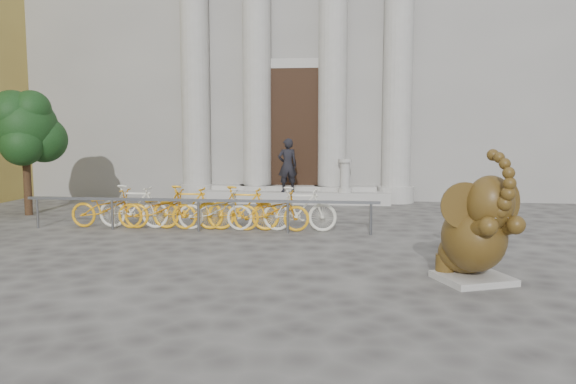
# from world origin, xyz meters

# --- Properties ---
(ground) EXTENTS (80.00, 80.00, 0.00)m
(ground) POSITION_xyz_m (0.00, 0.00, 0.00)
(ground) COLOR #474442
(ground) RESTS_ON ground
(classical_building) EXTENTS (22.00, 10.70, 12.00)m
(classical_building) POSITION_xyz_m (0.00, 14.93, 5.98)
(classical_building) COLOR gray
(classical_building) RESTS_ON ground
(entrance_steps) EXTENTS (6.00, 1.20, 0.36)m
(entrance_steps) POSITION_xyz_m (0.00, 9.40, 0.18)
(entrance_steps) COLOR #A8A59E
(entrance_steps) RESTS_ON ground
(elephant_statue) EXTENTS (1.33, 1.56, 1.97)m
(elephant_statue) POSITION_xyz_m (3.64, 0.38, 0.72)
(elephant_statue) COLOR #A8A59E
(elephant_statue) RESTS_ON ground
(bike_rack) EXTENTS (8.00, 0.53, 1.00)m
(bike_rack) POSITION_xyz_m (-1.58, 4.29, 0.50)
(bike_rack) COLOR slate
(bike_rack) RESTS_ON ground
(tree) EXTENTS (1.89, 1.72, 3.28)m
(tree) POSITION_xyz_m (-6.71, 5.93, 2.29)
(tree) COLOR #332114
(tree) RESTS_ON ground
(pedestrian) EXTENTS (0.70, 0.57, 1.64)m
(pedestrian) POSITION_xyz_m (-0.14, 9.05, 1.18)
(pedestrian) COLOR black
(pedestrian) RESTS_ON entrance_steps
(balustrade_post) EXTENTS (0.42, 0.42, 1.03)m
(balustrade_post) POSITION_xyz_m (1.62, 9.10, 0.83)
(balustrade_post) COLOR #A8A59E
(balustrade_post) RESTS_ON entrance_steps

